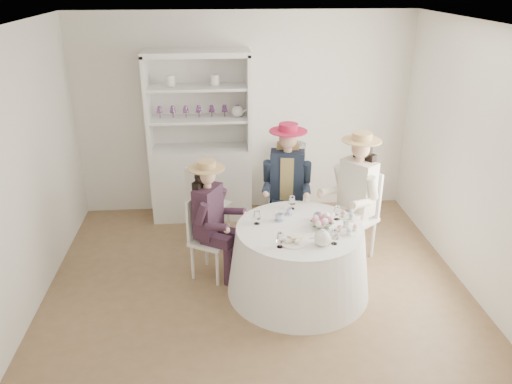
{
  "coord_description": "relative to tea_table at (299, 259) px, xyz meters",
  "views": [
    {
      "loc": [
        -0.39,
        -4.58,
        3.12
      ],
      "look_at": [
        0.0,
        0.1,
        1.05
      ],
      "focal_mm": 35.0,
      "sensor_mm": 36.0,
      "label": 1
    }
  ],
  "objects": [
    {
      "name": "cupcake_stand",
      "position": [
        0.46,
        -0.12,
        0.46
      ],
      "size": [
        0.24,
        0.24,
        0.22
      ],
      "rotation": [
        0.0,
        0.0,
        -0.25
      ],
      "color": "white",
      "rests_on": "tea_table"
    },
    {
      "name": "side_table",
      "position": [
        0.23,
        1.9,
        -0.02
      ],
      "size": [
        0.57,
        0.57,
        0.69
      ],
      "primitive_type": "cube",
      "rotation": [
        0.0,
        0.0,
        -0.33
      ],
      "color": "silver",
      "rests_on": "ground"
    },
    {
      "name": "flower_arrangement",
      "position": [
        0.22,
        -0.01,
        0.46
      ],
      "size": [
        0.17,
        0.17,
        0.06
      ],
      "rotation": [
        0.0,
        0.0,
        0.1
      ],
      "color": "pink",
      "rests_on": "tea_table"
    },
    {
      "name": "hutch",
      "position": [
        -1.03,
        1.92,
        0.43
      ],
      "size": [
        1.35,
        0.57,
        2.25
      ],
      "rotation": [
        0.0,
        0.0,
        -0.05
      ],
      "color": "silver",
      "rests_on": "ground"
    },
    {
      "name": "table_teapot",
      "position": [
        0.16,
        -0.36,
        0.45
      ],
      "size": [
        0.23,
        0.16,
        0.17
      ],
      "rotation": [
        0.0,
        0.0,
        0.42
      ],
      "color": "white",
      "rests_on": "tea_table"
    },
    {
      "name": "teacup_a",
      "position": [
        -0.19,
        0.17,
        0.41
      ],
      "size": [
        0.11,
        0.11,
        0.07
      ],
      "primitive_type": "imported",
      "rotation": [
        0.0,
        0.0,
        -0.24
      ],
      "color": "white",
      "rests_on": "tea_table"
    },
    {
      "name": "stemware_set",
      "position": [
        -0.0,
        0.0,
        0.45
      ],
      "size": [
        0.93,
        0.89,
        0.15
      ],
      "color": "white",
      "rests_on": "tea_table"
    },
    {
      "name": "wall_left",
      "position": [
        -2.68,
        0.15,
        0.98
      ],
      "size": [
        0.0,
        4.5,
        4.5
      ],
      "primitive_type": "plane",
      "rotation": [
        1.57,
        0.0,
        1.57
      ],
      "color": "silver",
      "rests_on": "ground"
    },
    {
      "name": "ceiling",
      "position": [
        -0.43,
        0.15,
        2.33
      ],
      "size": [
        4.5,
        4.5,
        0.0
      ],
      "primitive_type": "plane",
      "rotation": [
        3.14,
        0.0,
        0.0
      ],
      "color": "white",
      "rests_on": "wall_back"
    },
    {
      "name": "sandwich_plate",
      "position": [
        -0.11,
        -0.29,
        0.39
      ],
      "size": [
        0.28,
        0.28,
        0.06
      ],
      "rotation": [
        0.0,
        0.0,
        -0.17
      ],
      "color": "white",
      "rests_on": "tea_table"
    },
    {
      "name": "teacup_c",
      "position": [
        0.21,
        0.15,
        0.41
      ],
      "size": [
        0.1,
        0.1,
        0.07
      ],
      "primitive_type": "imported",
      "rotation": [
        0.0,
        0.0,
        -0.11
      ],
      "color": "white",
      "rests_on": "tea_table"
    },
    {
      "name": "wall_right",
      "position": [
        1.82,
        0.15,
        0.98
      ],
      "size": [
        0.0,
        4.5,
        4.5
      ],
      "primitive_type": "plane",
      "rotation": [
        1.57,
        0.0,
        -1.57
      ],
      "color": "silver",
      "rests_on": "ground"
    },
    {
      "name": "spare_chair",
      "position": [
        -0.97,
        1.12,
        0.17
      ],
      "size": [
        0.57,
        0.57,
        1.01
      ],
      "rotation": [
        0.0,
        0.0,
        2.57
      ],
      "color": "silver",
      "rests_on": "ground"
    },
    {
      "name": "wall_front",
      "position": [
        -0.43,
        -1.85,
        0.98
      ],
      "size": [
        4.5,
        0.0,
        4.5
      ],
      "primitive_type": "plane",
      "rotation": [
        -1.57,
        0.0,
        0.0
      ],
      "color": "silver",
      "rests_on": "ground"
    },
    {
      "name": "guest_mid",
      "position": [
        0.0,
        0.98,
        0.51
      ],
      "size": [
        0.58,
        0.61,
        1.55
      ],
      "rotation": [
        0.0,
        0.0,
        -0.16
      ],
      "color": "silver",
      "rests_on": "ground"
    },
    {
      "name": "teacup_b",
      "position": [
        -0.07,
        0.3,
        0.41
      ],
      "size": [
        0.09,
        0.09,
        0.06
      ],
      "primitive_type": "imported",
      "rotation": [
        0.0,
        0.0,
        -0.39
      ],
      "color": "white",
      "rests_on": "tea_table"
    },
    {
      "name": "ground",
      "position": [
        -0.43,
        0.15,
        -0.37
      ],
      "size": [
        4.5,
        4.5,
        0.0
      ],
      "primitive_type": "plane",
      "color": "brown",
      "rests_on": "ground"
    },
    {
      "name": "guest_left",
      "position": [
        -0.91,
        0.36,
        0.4
      ],
      "size": [
        0.58,
        0.53,
        1.36
      ],
      "rotation": [
        0.0,
        0.0,
        1.06
      ],
      "color": "silver",
      "rests_on": "ground"
    },
    {
      "name": "flower_bowl",
      "position": [
        0.23,
        0.0,
        0.4
      ],
      "size": [
        0.21,
        0.21,
        0.05
      ],
      "primitive_type": "imported",
      "rotation": [
        0.0,
        0.0,
        0.01
      ],
      "color": "white",
      "rests_on": "tea_table"
    },
    {
      "name": "tea_table",
      "position": [
        0.0,
        0.0,
        0.0
      ],
      "size": [
        1.5,
        1.5,
        0.75
      ],
      "rotation": [
        0.0,
        0.0,
        -0.09
      ],
      "color": "white",
      "rests_on": "ground"
    },
    {
      "name": "wall_back",
      "position": [
        -0.43,
        2.15,
        0.98
      ],
      "size": [
        4.5,
        0.0,
        4.5
      ],
      "primitive_type": "plane",
      "rotation": [
        1.57,
        0.0,
        0.0
      ],
      "color": "silver",
      "rests_on": "ground"
    },
    {
      "name": "hatbox",
      "position": [
        0.23,
        1.9,
        0.48
      ],
      "size": [
        0.37,
        0.37,
        0.32
      ],
      "primitive_type": "cylinder",
      "rotation": [
        0.0,
        0.0,
        0.2
      ],
      "color": "black",
      "rests_on": "side_table"
    },
    {
      "name": "guest_right",
      "position": [
        0.74,
        0.63,
        0.49
      ],
      "size": [
        0.66,
        0.63,
        1.53
      ],
      "rotation": [
        0.0,
        0.0,
        -0.92
      ],
      "color": "silver",
      "rests_on": "ground"
    }
  ]
}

